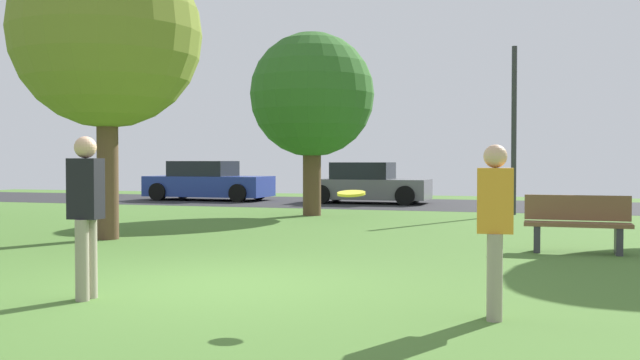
{
  "coord_description": "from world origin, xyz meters",
  "views": [
    {
      "loc": [
        3.64,
        -7.45,
        1.45
      ],
      "look_at": [
        0.0,
        3.96,
        1.12
      ],
      "focal_mm": 39.85,
      "sensor_mm": 36.0,
      "label": 1
    }
  ],
  "objects": [
    {
      "name": "maple_tree_far",
      "position": [
        -2.26,
        10.34,
        3.16
      ],
      "size": [
        3.28,
        3.28,
        4.83
      ],
      "color": "brown",
      "rests_on": "ground_plane"
    },
    {
      "name": "person_catcher",
      "position": [
        -0.92,
        -1.18,
        0.94
      ],
      "size": [
        0.34,
        0.3,
        1.7
      ],
      "rotation": [
        0.0,
        0.0,
        0.08
      ],
      "color": "gray",
      "rests_on": "ground_plane"
    },
    {
      "name": "street_lamp_post",
      "position": [
        2.81,
        12.2,
        2.25
      ],
      "size": [
        0.14,
        0.14,
        4.5
      ],
      "primitive_type": "cylinder",
      "color": "#2D2D33",
      "rests_on": "ground_plane"
    },
    {
      "name": "parked_car_blue",
      "position": [
        -8.19,
        16.05,
        0.66
      ],
      "size": [
        4.51,
        2.08,
        1.43
      ],
      "color": "#233893",
      "rests_on": "ground_plane"
    },
    {
      "name": "oak_tree_right",
      "position": [
        -4.06,
        3.8,
        3.76
      ],
      "size": [
        3.47,
        3.47,
        5.52
      ],
      "color": "brown",
      "rests_on": "ground_plane"
    },
    {
      "name": "road_strip",
      "position": [
        0.0,
        16.0,
        0.0
      ],
      "size": [
        44.0,
        6.4,
        0.01
      ],
      "primitive_type": "cube",
      "color": "#28282B",
      "rests_on": "ground_plane"
    },
    {
      "name": "frisbee_disc",
      "position": [
        1.88,
        -0.94,
        1.14
      ],
      "size": [
        0.28,
        0.28,
        0.06
      ],
      "color": "yellow"
    },
    {
      "name": "person_thrower",
      "position": [
        3.2,
        -0.83,
        0.87
      ],
      "size": [
        0.34,
        0.3,
        1.6
      ],
      "rotation": [
        0.0,
        0.0,
        -3.06
      ],
      "color": "gray",
      "rests_on": "ground_plane"
    },
    {
      "name": "parked_car_grey",
      "position": [
        -2.15,
        16.03,
        0.63
      ],
      "size": [
        4.06,
        2.05,
        1.39
      ],
      "color": "slate",
      "rests_on": "ground_plane"
    },
    {
      "name": "park_bench",
      "position": [
        4.11,
        4.37,
        0.46
      ],
      "size": [
        1.6,
        0.45,
        0.9
      ],
      "rotation": [
        0.0,
        0.0,
        3.14
      ],
      "color": "brown",
      "rests_on": "ground_plane"
    },
    {
      "name": "ground_plane",
      "position": [
        0.0,
        0.0,
        0.0
      ],
      "size": [
        44.0,
        44.0,
        0.0
      ],
      "primitive_type": "plane",
      "color": "#47702D"
    }
  ]
}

